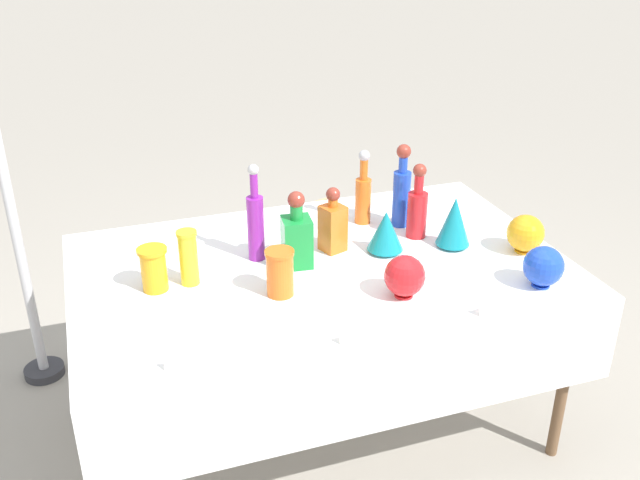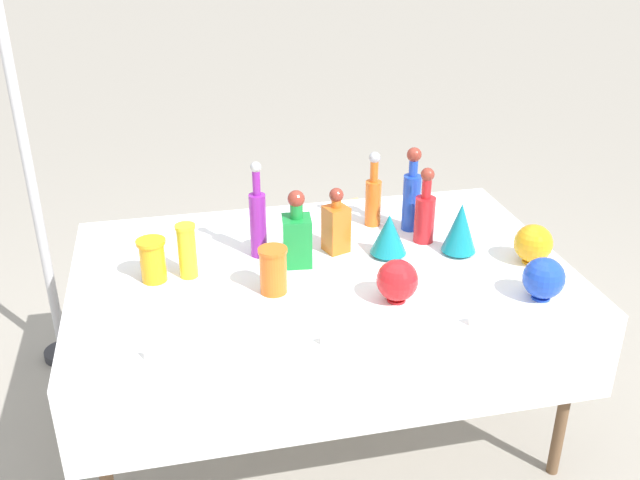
% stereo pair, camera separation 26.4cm
% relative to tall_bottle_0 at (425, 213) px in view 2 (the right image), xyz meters
% --- Properties ---
extents(ground_plane, '(40.00, 40.00, 0.00)m').
position_rel_tall_bottle_0_xyz_m(ground_plane, '(-0.45, -0.10, -0.88)').
color(ground_plane, '#A0998C').
extents(display_table, '(1.83, 1.16, 0.76)m').
position_rel_tall_bottle_0_xyz_m(display_table, '(-0.45, -0.14, -0.18)').
color(display_table, white).
rests_on(display_table, ground).
extents(tall_bottle_0, '(0.08, 0.08, 0.31)m').
position_rel_tall_bottle_0_xyz_m(tall_bottle_0, '(0.00, 0.00, 0.00)').
color(tall_bottle_0, red).
rests_on(tall_bottle_0, display_table).
extents(tall_bottle_1, '(0.06, 0.06, 0.38)m').
position_rel_tall_bottle_0_xyz_m(tall_bottle_1, '(-0.66, 0.02, 0.03)').
color(tall_bottle_1, purple).
rests_on(tall_bottle_1, display_table).
extents(tall_bottle_2, '(0.07, 0.07, 0.35)m').
position_rel_tall_bottle_0_xyz_m(tall_bottle_2, '(-0.01, 0.12, 0.03)').
color(tall_bottle_2, blue).
rests_on(tall_bottle_2, display_table).
extents(tall_bottle_3, '(0.07, 0.07, 0.32)m').
position_rel_tall_bottle_0_xyz_m(tall_bottle_3, '(-0.15, 0.20, 0.01)').
color(tall_bottle_3, orange).
rests_on(tall_bottle_3, display_table).
extents(square_decanter_0, '(0.12, 0.12, 0.30)m').
position_rel_tall_bottle_0_xyz_m(square_decanter_0, '(-0.53, -0.08, -0.01)').
color(square_decanter_0, '#198C38').
rests_on(square_decanter_0, display_table).
extents(square_decanter_1, '(0.11, 0.11, 0.26)m').
position_rel_tall_bottle_0_xyz_m(square_decanter_1, '(-0.36, -0.01, -0.01)').
color(square_decanter_1, orange).
rests_on(square_decanter_1, display_table).
extents(slender_vase_0, '(0.07, 0.07, 0.21)m').
position_rel_tall_bottle_0_xyz_m(slender_vase_0, '(-0.93, -0.09, -0.01)').
color(slender_vase_0, yellow).
rests_on(slender_vase_0, display_table).
extents(slender_vase_1, '(0.10, 0.10, 0.17)m').
position_rel_tall_bottle_0_xyz_m(slender_vase_1, '(-0.65, -0.27, -0.03)').
color(slender_vase_1, orange).
rests_on(slender_vase_1, display_table).
extents(slender_vase_2, '(0.11, 0.11, 0.16)m').
position_rel_tall_bottle_0_xyz_m(slender_vase_2, '(-1.06, -0.09, -0.04)').
color(slender_vase_2, orange).
rests_on(slender_vase_2, display_table).
extents(fluted_vase_0, '(0.14, 0.14, 0.17)m').
position_rel_tall_bottle_0_xyz_m(fluted_vase_0, '(-0.17, -0.09, -0.04)').
color(fluted_vase_0, teal).
rests_on(fluted_vase_0, display_table).
extents(fluted_vase_1, '(0.13, 0.13, 0.21)m').
position_rel_tall_bottle_0_xyz_m(fluted_vase_1, '(0.10, -0.13, -0.02)').
color(fluted_vase_1, teal).
rests_on(fluted_vase_1, display_table).
extents(round_bowl_0, '(0.14, 0.14, 0.15)m').
position_rel_tall_bottle_0_xyz_m(round_bowl_0, '(-0.25, -0.42, -0.04)').
color(round_bowl_0, red).
rests_on(round_bowl_0, display_table).
extents(round_bowl_1, '(0.14, 0.14, 0.15)m').
position_rel_tall_bottle_0_xyz_m(round_bowl_1, '(0.33, -0.26, -0.04)').
color(round_bowl_1, orange).
rests_on(round_bowl_1, display_table).
extents(round_bowl_2, '(0.14, 0.14, 0.15)m').
position_rel_tall_bottle_0_xyz_m(round_bowl_2, '(0.24, -0.52, -0.04)').
color(round_bowl_2, blue).
rests_on(round_bowl_2, display_table).
extents(price_tag_left, '(0.06, 0.02, 0.04)m').
position_rel_tall_bottle_0_xyz_m(price_tag_left, '(-0.04, -0.62, -0.10)').
color(price_tag_left, white).
rests_on(price_tag_left, display_table).
extents(price_tag_center, '(0.06, 0.02, 0.04)m').
position_rel_tall_bottle_0_xyz_m(price_tag_center, '(-0.54, -0.62, -0.11)').
color(price_tag_center, white).
rests_on(price_tag_center, display_table).
extents(price_tag_right, '(0.05, 0.02, 0.04)m').
position_rel_tall_bottle_0_xyz_m(price_tag_right, '(-1.07, -0.59, -0.10)').
color(price_tag_right, white).
rests_on(price_tag_right, display_table).
extents(cardboard_box_behind_left, '(0.56, 0.44, 0.47)m').
position_rel_tall_bottle_0_xyz_m(cardboard_box_behind_left, '(-0.16, 1.04, -0.69)').
color(cardboard_box_behind_left, tan).
rests_on(cardboard_box_behind_left, ground).
extents(canopy_pole, '(0.18, 0.18, 2.56)m').
position_rel_tall_bottle_0_xyz_m(canopy_pole, '(-1.55, 0.63, 0.14)').
color(canopy_pole, silver).
rests_on(canopy_pole, ground).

